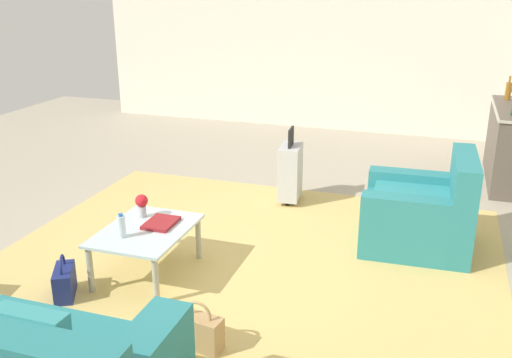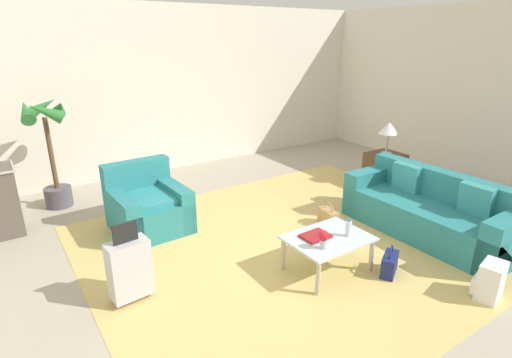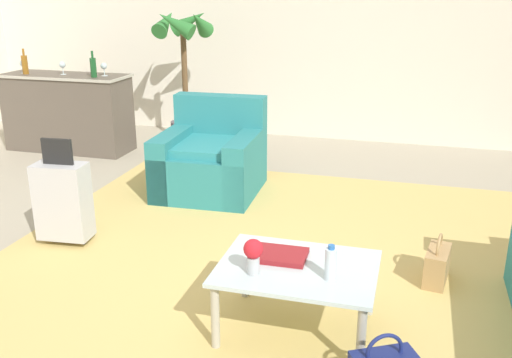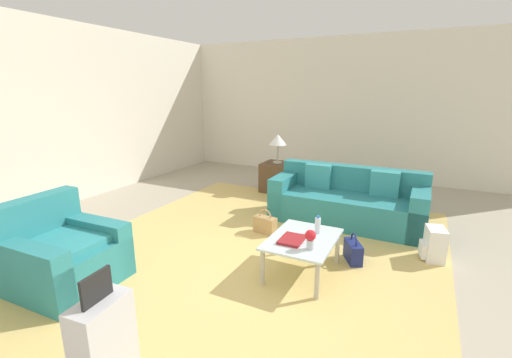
# 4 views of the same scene
# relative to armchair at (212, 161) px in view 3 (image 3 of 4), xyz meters

# --- Properties ---
(ground_plane) EXTENTS (12.00, 12.00, 0.00)m
(ground_plane) POSITION_rel_armchair_xyz_m (0.90, -1.67, -0.30)
(ground_plane) COLOR #A89E89
(wall_back) EXTENTS (10.24, 0.12, 3.10)m
(wall_back) POSITION_rel_armchair_xyz_m (0.90, 2.39, 1.25)
(wall_back) COLOR silver
(wall_back) RESTS_ON ground
(area_rug) EXTENTS (5.20, 4.40, 0.01)m
(area_rug) POSITION_rel_armchair_xyz_m (1.50, -1.47, -0.30)
(area_rug) COLOR tan
(area_rug) RESTS_ON ground
(armchair) EXTENTS (0.96, 0.99, 0.90)m
(armchair) POSITION_rel_armchair_xyz_m (0.00, 0.00, 0.00)
(armchair) COLOR teal
(armchair) RESTS_ON ground
(coffee_table) EXTENTS (0.90, 0.68, 0.42)m
(coffee_table) POSITION_rel_armchair_xyz_m (1.30, -2.17, 0.06)
(coffee_table) COLOR silver
(coffee_table) RESTS_ON ground
(water_bottle) EXTENTS (0.06, 0.06, 0.20)m
(water_bottle) POSITION_rel_armchair_xyz_m (1.50, -2.27, 0.21)
(water_bottle) COLOR silver
(water_bottle) RESTS_ON coffee_table
(coffee_table_book) EXTENTS (0.31, 0.24, 0.03)m
(coffee_table_book) POSITION_rel_armchair_xyz_m (1.18, -2.09, 0.13)
(coffee_table_book) COLOR maroon
(coffee_table_book) RESTS_ON coffee_table
(flower_vase) EXTENTS (0.11, 0.11, 0.21)m
(flower_vase) POSITION_rel_armchair_xyz_m (1.08, -2.32, 0.24)
(flower_vase) COLOR #B2B7BC
(flower_vase) RESTS_ON coffee_table
(bar_console) EXTENTS (1.55, 0.57, 0.93)m
(bar_console) POSITION_rel_armchair_xyz_m (-2.20, 0.93, 0.18)
(bar_console) COLOR brown
(bar_console) RESTS_ON ground
(wine_glass_leftmost) EXTENTS (0.08, 0.08, 0.15)m
(wine_glass_leftmost) POSITION_rel_armchair_xyz_m (-2.73, 0.89, 0.74)
(wine_glass_leftmost) COLOR silver
(wine_glass_leftmost) RESTS_ON bar_console
(wine_glass_left_of_centre) EXTENTS (0.08, 0.08, 0.15)m
(wine_glass_left_of_centre) POSITION_rel_armchair_xyz_m (-2.20, 0.91, 0.74)
(wine_glass_left_of_centre) COLOR silver
(wine_glass_left_of_centre) RESTS_ON bar_console
(wine_glass_right_of_centre) EXTENTS (0.08, 0.08, 0.15)m
(wine_glass_right_of_centre) POSITION_rel_armchair_xyz_m (-1.67, 0.95, 0.74)
(wine_glass_right_of_centre) COLOR silver
(wine_glass_right_of_centre) RESTS_ON bar_console
(wine_bottle_amber) EXTENTS (0.07, 0.07, 0.30)m
(wine_bottle_amber) POSITION_rel_armchair_xyz_m (-2.65, 0.82, 0.75)
(wine_bottle_amber) COLOR brown
(wine_bottle_amber) RESTS_ON bar_console
(wine_bottle_green) EXTENTS (0.07, 0.07, 0.30)m
(wine_bottle_green) POSITION_rel_armchair_xyz_m (-1.73, 0.82, 0.75)
(wine_bottle_green) COLOR #194C23
(wine_bottle_green) RESTS_ON bar_console
(suitcase_silver) EXTENTS (0.42, 0.25, 0.85)m
(suitcase_silver) POSITION_rel_armchair_xyz_m (-0.70, -1.47, 0.06)
(suitcase_silver) COLOR #B7B7BC
(suitcase_silver) RESTS_ON ground
(handbag_tan) EXTENTS (0.19, 0.34, 0.36)m
(handbag_tan) POSITION_rel_armchair_xyz_m (2.11, -1.35, -0.17)
(handbag_tan) COLOR tan
(handbag_tan) RESTS_ON ground
(potted_palm) EXTENTS (0.64, 0.64, 1.71)m
(potted_palm) POSITION_rel_armchair_xyz_m (-0.90, 1.53, 0.66)
(potted_palm) COLOR #514C56
(potted_palm) RESTS_ON ground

